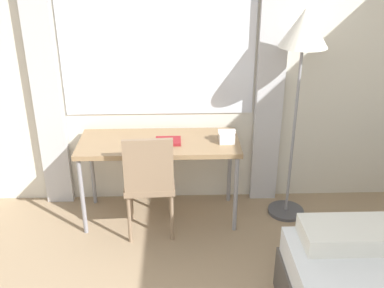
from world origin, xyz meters
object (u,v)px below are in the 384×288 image
object	(u,v)px
desk_chair	(149,179)
book	(168,141)
telephone	(227,136)
desk	(159,147)
standing_lamp	(303,44)

from	to	relation	value
desk_chair	book	size ratio (longest dim) A/B	4.37
desk_chair	telephone	size ratio (longest dim) A/B	6.41
desk	desk_chair	world-z (taller)	desk_chair
standing_lamp	telephone	bearing A→B (deg)	-175.93
telephone	desk_chair	bearing A→B (deg)	-159.13
telephone	book	distance (m)	0.48
standing_lamp	book	distance (m)	1.31
desk	book	world-z (taller)	book
book	standing_lamp	bearing A→B (deg)	2.35
telephone	book	size ratio (longest dim) A/B	0.68
desk_chair	book	world-z (taller)	desk_chair
desk	book	size ratio (longest dim) A/B	6.39
telephone	book	bearing A→B (deg)	-179.66
telephone	desk	bearing A→B (deg)	176.97
desk	desk_chair	distance (m)	0.32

